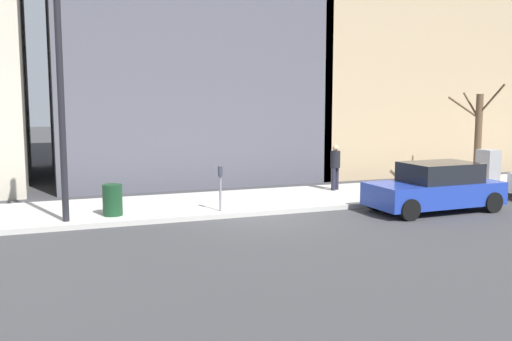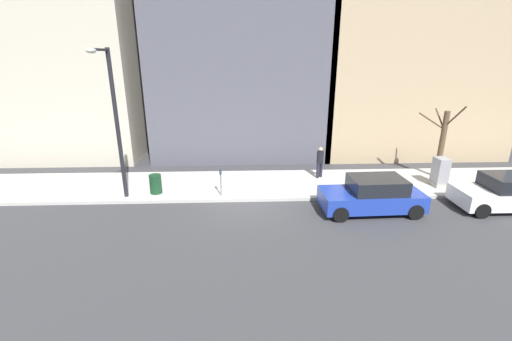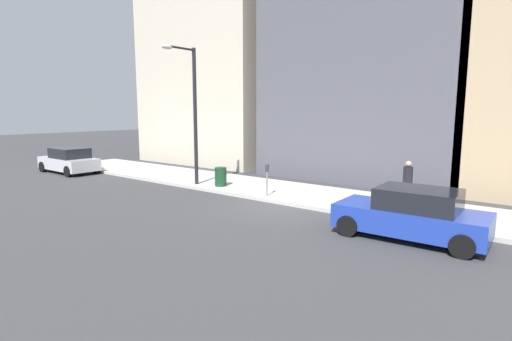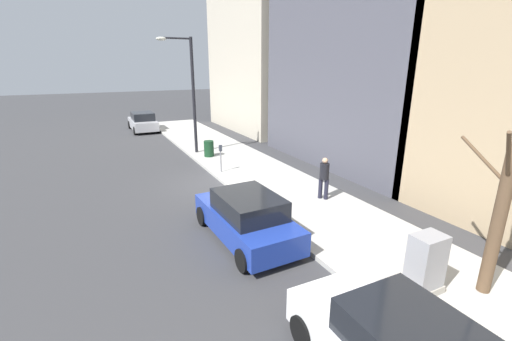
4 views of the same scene
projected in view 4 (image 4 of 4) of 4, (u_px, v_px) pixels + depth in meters
The scene contains 10 objects.
ground_plane at pixel (221, 182), 15.76m from camera, with size 120.00×120.00×0.00m, color #38383A.
sidewalk at pixel (259, 175), 16.59m from camera, with size 4.00×36.00×0.15m, color #B2AFA8.
parked_car_blue at pixel (246, 217), 10.43m from camera, with size 2.04×4.25×1.52m.
parked_car_silver at pixel (143, 122), 27.79m from camera, with size 1.93×4.21×1.52m.
parking_meter at pixel (221, 155), 16.58m from camera, with size 0.14×0.10×1.35m.
utility_box at pixel (425, 264), 7.77m from camera, with size 0.83×0.61×1.43m.
streetlamp at pixel (189, 86), 19.36m from camera, with size 1.97×0.32×6.50m.
bare_tree at pixel (499, 216), 7.45m from camera, with size 1.64×1.66×3.91m.
trash_bin at pixel (209, 149), 19.53m from camera, with size 0.56×0.56×0.90m, color #14381E.
pedestrian_near_meter at pixel (324, 176), 13.19m from camera, with size 0.36×0.36×1.66m.
Camera 4 is at (-5.19, -14.05, 5.20)m, focal length 24.00 mm.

